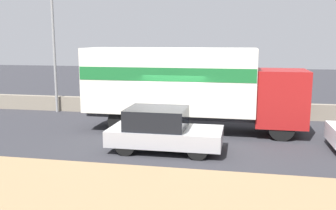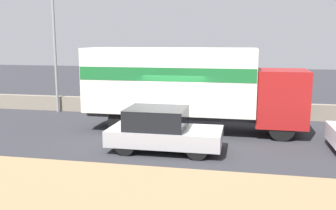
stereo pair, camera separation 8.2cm
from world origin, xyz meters
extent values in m
plane|color=#2D2D33|center=(0.00, 0.00, 0.00)|extent=(80.00, 80.00, 0.00)
cube|color=gray|center=(0.00, 5.70, 0.40)|extent=(60.00, 0.35, 0.80)
cylinder|color=gray|center=(-7.22, 5.31, 3.05)|extent=(0.14, 0.14, 6.11)
cube|color=maroon|center=(4.21, 2.39, 1.57)|extent=(2.00, 2.14, 2.24)
cube|color=black|center=(5.19, 2.39, 2.02)|extent=(0.06, 1.82, 0.99)
cube|color=#2D2D33|center=(-0.38, 2.39, 0.73)|extent=(7.18, 1.32, 0.25)
cube|color=silver|center=(-0.38, 2.39, 2.20)|extent=(7.18, 2.40, 2.69)
cube|color=#19662D|center=(-0.38, 2.39, 2.53)|extent=(7.15, 2.42, 0.54)
cylinder|color=black|center=(4.21, 3.29, 0.50)|extent=(1.00, 0.28, 1.00)
cylinder|color=black|center=(4.21, 1.49, 0.50)|extent=(1.00, 0.28, 1.00)
cylinder|color=black|center=(-2.35, 3.29, 0.50)|extent=(1.00, 0.28, 1.00)
cylinder|color=black|center=(-2.35, 1.49, 0.50)|extent=(1.00, 0.28, 1.00)
cylinder|color=black|center=(-0.91, 3.29, 0.50)|extent=(1.00, 0.28, 1.00)
cylinder|color=black|center=(-0.91, 1.49, 0.50)|extent=(1.00, 0.28, 1.00)
cube|color=#9E9EA3|center=(0.06, -0.71, 0.54)|extent=(3.96, 1.86, 0.55)
cube|color=black|center=(-0.25, -0.71, 1.17)|extent=(2.06, 1.71, 0.71)
cylinder|color=black|center=(1.29, 0.11, 0.35)|extent=(0.70, 0.20, 0.70)
cylinder|color=black|center=(1.29, -1.52, 0.35)|extent=(0.70, 0.20, 0.70)
cylinder|color=black|center=(-1.16, 0.11, 0.35)|extent=(0.70, 0.20, 0.70)
cylinder|color=black|center=(-1.16, -1.52, 0.35)|extent=(0.70, 0.20, 0.70)
camera|label=1|loc=(2.62, -13.24, 3.87)|focal=40.00mm
camera|label=2|loc=(2.70, -13.22, 3.87)|focal=40.00mm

